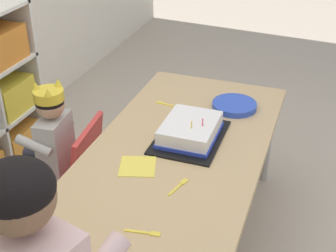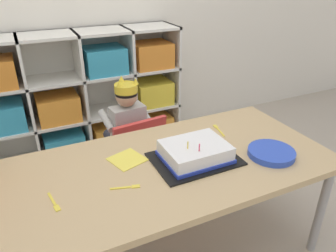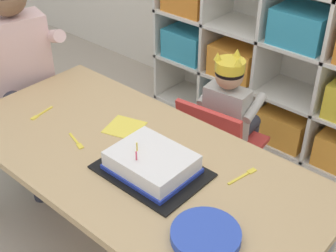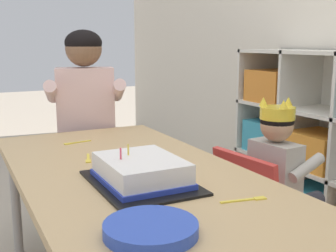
{
  "view_description": "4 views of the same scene",
  "coord_description": "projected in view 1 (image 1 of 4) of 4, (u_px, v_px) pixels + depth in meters",
  "views": [
    {
      "loc": [
        -1.65,
        -0.55,
        1.71
      ],
      "look_at": [
        0.06,
        0.06,
        0.65
      ],
      "focal_mm": 51.21,
      "sensor_mm": 36.0,
      "label": 1
    },
    {
      "loc": [
        -0.54,
        -1.13,
        1.39
      ],
      "look_at": [
        0.07,
        0.15,
        0.68
      ],
      "focal_mm": 34.45,
      "sensor_mm": 36.0,
      "label": 2
    },
    {
      "loc": [
        1.04,
        -0.97,
        1.66
      ],
      "look_at": [
        0.05,
        0.15,
        0.66
      ],
      "focal_mm": 48.94,
      "sensor_mm": 36.0,
      "label": 3
    },
    {
      "loc": [
        1.32,
        -0.53,
        1.01
      ],
      "look_at": [
        -0.0,
        0.14,
        0.72
      ],
      "focal_mm": 45.78,
      "sensor_mm": 36.0,
      "label": 4
    }
  ],
  "objects": [
    {
      "name": "classroom_chair_blue",
      "position": [
        71.0,
        167.0,
        2.36
      ],
      "size": [
        0.4,
        0.38,
        0.59
      ],
      "rotation": [
        0.0,
        0.0,
        3.25
      ],
      "color": "red",
      "rests_on": "ground"
    },
    {
      "name": "fork_beside_plate_stack",
      "position": [
        145.0,
        233.0,
        1.63
      ],
      "size": [
        0.04,
        0.13,
        0.0
      ],
      "rotation": [
        0.0,
        0.0,
        1.73
      ],
      "color": "yellow",
      "rests_on": "activity_table"
    },
    {
      "name": "activity_table",
      "position": [
        176.0,
        159.0,
        2.09
      ],
      "size": [
        1.55,
        0.74,
        0.57
      ],
      "color": "tan",
      "rests_on": "ground"
    },
    {
      "name": "paper_plate_stack",
      "position": [
        234.0,
        105.0,
        2.4
      ],
      "size": [
        0.22,
        0.22,
        0.03
      ],
      "primitive_type": "cylinder",
      "color": "blue",
      "rests_on": "activity_table"
    },
    {
      "name": "birthday_cake_on_tray",
      "position": [
        190.0,
        131.0,
        2.15
      ],
      "size": [
        0.39,
        0.29,
        0.12
      ],
      "color": "black",
      "rests_on": "activity_table"
    },
    {
      "name": "ground",
      "position": [
        175.0,
        248.0,
        2.36
      ],
      "size": [
        16.0,
        16.0,
        0.0
      ],
      "primitive_type": "plane",
      "color": "tan"
    },
    {
      "name": "paper_napkin_square",
      "position": [
        138.0,
        166.0,
        1.97
      ],
      "size": [
        0.18,
        0.18,
        0.0
      ],
      "primitive_type": "cube",
      "rotation": [
        0.0,
        0.0,
        0.3
      ],
      "color": "#F4DB4C",
      "rests_on": "activity_table"
    },
    {
      "name": "fork_at_table_front_edge",
      "position": [
        167.0,
        104.0,
        2.44
      ],
      "size": [
        0.04,
        0.14,
        0.0
      ],
      "rotation": [
        0.0,
        0.0,
        4.53
      ],
      "color": "yellow",
      "rests_on": "activity_table"
    },
    {
      "name": "child_with_crown",
      "position": [
        47.0,
        140.0,
        2.31
      ],
      "size": [
        0.31,
        0.31,
        0.79
      ],
      "rotation": [
        0.0,
        0.0,
        3.25
      ],
      "color": "#B2ADA3",
      "rests_on": "ground"
    },
    {
      "name": "fork_scattered_mid_table",
      "position": [
        179.0,
        186.0,
        1.85
      ],
      "size": [
        0.12,
        0.05,
        0.0
      ],
      "rotation": [
        0.0,
        0.0,
        2.86
      ],
      "color": "yellow",
      "rests_on": "activity_table"
    }
  ]
}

